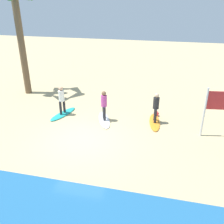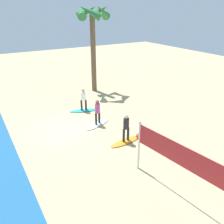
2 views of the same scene
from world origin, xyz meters
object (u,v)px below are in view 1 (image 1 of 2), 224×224
object	(u,v)px
beach_ball	(156,114)
surfer_white	(104,103)
surfboard_orange	(155,122)
palm_tree	(15,2)
surfboard_teal	(63,114)
surfboard_white	(104,120)
surfer_orange	(156,105)
surfer_teal	(62,98)

from	to	relation	value
beach_ball	surfer_white	bearing A→B (deg)	23.90
surfboard_orange	beach_ball	size ratio (longest dim) A/B	6.97
surfer_white	palm_tree	size ratio (longest dim) A/B	0.22
surfboard_teal	beach_ball	distance (m)	5.41
beach_ball	surfboard_teal	bearing A→B (deg)	11.25
palm_tree	surfer_white	bearing A→B (deg)	154.88
surfboard_white	beach_ball	distance (m)	3.04
surfboard_orange	surfer_orange	xyz separation A→B (m)	(0.00, 0.00, 0.99)
surfboard_orange	surfer_orange	distance (m)	0.99
surfer_white	surfer_teal	size ratio (longest dim) A/B	1.00
surfer_white	surfer_orange	bearing A→B (deg)	-172.70
surfboard_white	palm_tree	world-z (taller)	palm_tree
surfboard_white	surfer_white	distance (m)	0.99
surfboard_orange	surfer_white	distance (m)	2.95
surfboard_orange	surfer_teal	size ratio (longest dim) A/B	1.28
surfer_orange	surfboard_teal	distance (m)	5.39
surfboard_orange	palm_tree	distance (m)	11.21
surfer_orange	surfboard_white	distance (m)	2.95
surfer_white	surfboard_teal	world-z (taller)	surfer_white
surfer_orange	beach_ball	bearing A→B (deg)	-91.25
surfboard_white	surfboard_teal	world-z (taller)	same
surfboard_teal	palm_tree	size ratio (longest dim) A/B	0.28
surfer_orange	palm_tree	world-z (taller)	palm_tree
surfer_orange	surfboard_teal	bearing A→B (deg)	1.95
surfboard_orange	surfer_orange	bearing A→B (deg)	-0.00
surfboard_teal	surfer_white	bearing A→B (deg)	102.22
surfboard_orange	surfboard_white	distance (m)	2.78
surfboard_white	surfer_teal	world-z (taller)	surfer_teal
surfboard_white	surfboard_teal	xyz separation A→B (m)	(2.54, -0.17, 0.00)
surfer_white	beach_ball	bearing A→B (deg)	-156.10
surfboard_teal	beach_ball	world-z (taller)	beach_ball
surfer_white	surfboard_teal	xyz separation A→B (m)	(2.54, -0.17, -0.99)
surfer_teal	surfer_white	bearing A→B (deg)	176.09
surfboard_orange	surfboard_white	bearing A→B (deg)	-89.40
surfboard_teal	beach_ball	size ratio (longest dim) A/B	6.97
surfboard_white	surfboard_teal	distance (m)	2.54
surfboard_orange	surfboard_teal	world-z (taller)	same
surfboard_white	surfboard_orange	bearing A→B (deg)	75.48
surfboard_white	surfer_teal	bearing A→B (deg)	-115.74
palm_tree	surfboard_orange	bearing A→B (deg)	163.87
surfboard_orange	surfer_white	bearing A→B (deg)	-89.40
surfer_white	beach_ball	size ratio (longest dim) A/B	5.44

